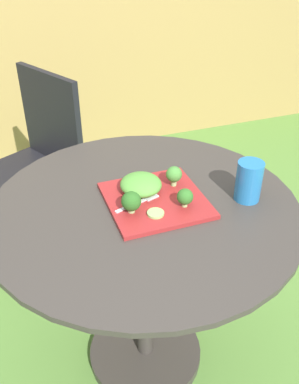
# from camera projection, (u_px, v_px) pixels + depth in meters

# --- Properties ---
(ground_plane) EXTENTS (12.00, 12.00, 0.00)m
(ground_plane) POSITION_uv_depth(u_px,v_px,m) (145.00, 354.00, 1.72)
(ground_plane) COLOR #568438
(bamboo_fence) EXTENTS (8.00, 0.08, 1.50)m
(bamboo_fence) POSITION_uv_depth(u_px,v_px,m) (48.00, 47.00, 2.79)
(bamboo_fence) COLOR #9E7F47
(bamboo_fence) RESTS_ON ground_plane
(patio_table) EXTENTS (0.96, 0.96, 0.74)m
(patio_table) POSITION_uv_depth(u_px,v_px,m) (144.00, 264.00, 1.45)
(patio_table) COLOR #38332D
(patio_table) RESTS_ON ground_plane
(patio_chair) EXTENTS (0.59, 0.59, 0.90)m
(patio_chair) POSITION_uv_depth(u_px,v_px,m) (36.00, 154.00, 2.04)
(patio_chair) COLOR black
(patio_chair) RESTS_ON ground_plane
(salad_plate) EXTENTS (0.30, 0.30, 0.01)m
(salad_plate) POSITION_uv_depth(u_px,v_px,m) (155.00, 199.00, 1.33)
(salad_plate) COLOR maroon
(salad_plate) RESTS_ON patio_table
(drinking_glass) EXTENTS (0.08, 0.08, 0.13)m
(drinking_glass) POSITION_uv_depth(u_px,v_px,m) (248.00, 183.00, 1.31)
(drinking_glass) COLOR #236BA8
(drinking_glass) RESTS_ON patio_table
(fork) EXTENTS (0.15, 0.06, 0.00)m
(fork) POSITION_uv_depth(u_px,v_px,m) (141.00, 201.00, 1.30)
(fork) COLOR silver
(fork) RESTS_ON salad_plate
(lettuce_mound) EXTENTS (0.13, 0.13, 0.05)m
(lettuce_mound) POSITION_uv_depth(u_px,v_px,m) (141.00, 184.00, 1.33)
(lettuce_mound) COLOR #519338
(lettuce_mound) RESTS_ON salad_plate
(broccoli_floret_0) EXTENTS (0.05, 0.05, 0.06)m
(broccoli_floret_0) POSITION_uv_depth(u_px,v_px,m) (185.00, 197.00, 1.27)
(broccoli_floret_0) COLOR #99B770
(broccoli_floret_0) RESTS_ON salad_plate
(broccoli_floret_1) EXTENTS (0.06, 0.06, 0.07)m
(broccoli_floret_1) POSITION_uv_depth(u_px,v_px,m) (131.00, 201.00, 1.24)
(broccoli_floret_1) COLOR #99B770
(broccoli_floret_1) RESTS_ON salad_plate
(broccoli_floret_2) EXTENTS (0.05, 0.05, 0.07)m
(broccoli_floret_2) POSITION_uv_depth(u_px,v_px,m) (174.00, 175.00, 1.36)
(broccoli_floret_2) COLOR #99B770
(broccoli_floret_2) RESTS_ON salad_plate
(cucumber_slice_0) EXTENTS (0.05, 0.05, 0.01)m
(cucumber_slice_0) POSITION_uv_depth(u_px,v_px,m) (156.00, 213.00, 1.25)
(cucumber_slice_0) COLOR #8EB766
(cucumber_slice_0) RESTS_ON salad_plate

